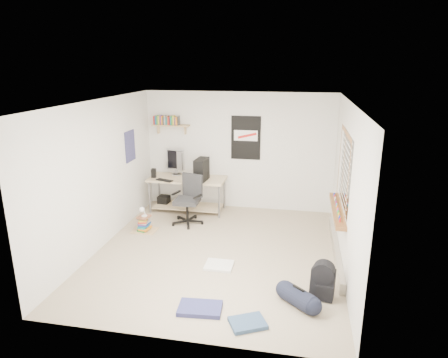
% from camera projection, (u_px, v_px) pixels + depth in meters
% --- Properties ---
extents(floor, '(4.00, 4.50, 0.01)m').
position_uv_depth(floor, '(217.00, 253.00, 6.72)').
color(floor, gray).
rests_on(floor, ground).
extents(ceiling, '(4.00, 4.50, 0.01)m').
position_uv_depth(ceiling, '(216.00, 102.00, 6.01)').
color(ceiling, white).
rests_on(ceiling, ground).
extents(back_wall, '(4.00, 0.01, 2.50)m').
position_uv_depth(back_wall, '(239.00, 151.00, 8.49)').
color(back_wall, silver).
rests_on(back_wall, ground).
extents(left_wall, '(0.01, 4.50, 2.50)m').
position_uv_depth(left_wall, '(101.00, 175.00, 6.73)').
color(left_wall, silver).
rests_on(left_wall, ground).
extents(right_wall, '(0.01, 4.50, 2.50)m').
position_uv_depth(right_wall, '(347.00, 189.00, 6.00)').
color(right_wall, silver).
rests_on(right_wall, ground).
extents(desk, '(1.75, 1.27, 0.73)m').
position_uv_depth(desk, '(188.00, 194.00, 8.50)').
color(desk, '#CAC38C').
rests_on(desk, floor).
extents(monitor_left, '(0.37, 0.27, 0.41)m').
position_uv_depth(monitor_left, '(177.00, 166.00, 8.57)').
color(monitor_left, '#A09FA4').
rests_on(monitor_left, desk).
extents(monitor_right, '(0.42, 0.17, 0.45)m').
position_uv_depth(monitor_right, '(175.00, 165.00, 8.57)').
color(monitor_right, '#9F9EA3').
rests_on(monitor_right, desk).
extents(pc_tower, '(0.24, 0.45, 0.46)m').
position_uv_depth(pc_tower, '(202.00, 170.00, 8.16)').
color(pc_tower, black).
rests_on(pc_tower, desk).
extents(keyboard, '(0.38, 0.24, 0.02)m').
position_uv_depth(keyboard, '(164.00, 180.00, 8.20)').
color(keyboard, black).
rests_on(keyboard, desk).
extents(speaker_left, '(0.11, 0.11, 0.19)m').
position_uv_depth(speaker_left, '(154.00, 173.00, 8.41)').
color(speaker_left, black).
rests_on(speaker_left, desk).
extents(speaker_right, '(0.10, 0.10, 0.17)m').
position_uv_depth(speaker_right, '(206.00, 176.00, 8.25)').
color(speaker_right, black).
rests_on(speaker_right, desk).
extents(office_chair, '(0.80, 0.80, 0.98)m').
position_uv_depth(office_chair, '(187.00, 200.00, 7.79)').
color(office_chair, '#252527').
rests_on(office_chair, floor).
extents(wall_shelf, '(0.80, 0.22, 0.24)m').
position_uv_depth(wall_shelf, '(171.00, 125.00, 8.49)').
color(wall_shelf, tan).
rests_on(wall_shelf, back_wall).
extents(poster_back_wall, '(0.62, 0.03, 0.92)m').
position_uv_depth(poster_back_wall, '(246.00, 138.00, 8.35)').
color(poster_back_wall, black).
rests_on(poster_back_wall, back_wall).
extents(poster_left_wall, '(0.02, 0.42, 0.60)m').
position_uv_depth(poster_left_wall, '(130.00, 146.00, 7.78)').
color(poster_left_wall, navy).
rests_on(poster_left_wall, left_wall).
extents(window, '(0.10, 1.50, 1.26)m').
position_uv_depth(window, '(343.00, 170.00, 6.23)').
color(window, brown).
rests_on(window, right_wall).
extents(baseboard_heater, '(0.08, 2.50, 0.18)m').
position_uv_depth(baseboard_heater, '(336.00, 249.00, 6.61)').
color(baseboard_heater, '#B7B2A8').
rests_on(baseboard_heater, floor).
extents(backpack, '(0.36, 0.31, 0.42)m').
position_uv_depth(backpack, '(322.00, 284.00, 5.38)').
color(backpack, black).
rests_on(backpack, floor).
extents(duffel_bag, '(0.35, 0.35, 0.49)m').
position_uv_depth(duffel_bag, '(298.00, 296.00, 5.21)').
color(duffel_bag, black).
rests_on(duffel_bag, floor).
extents(tshirt, '(0.43, 0.37, 0.04)m').
position_uv_depth(tshirt, '(219.00, 265.00, 6.24)').
color(tshirt, silver).
rests_on(tshirt, floor).
extents(jeans_a, '(0.58, 0.40, 0.06)m').
position_uv_depth(jeans_a, '(200.00, 308.00, 5.14)').
color(jeans_a, navy).
rests_on(jeans_a, floor).
extents(jeans_b, '(0.52, 0.48, 0.05)m').
position_uv_depth(jeans_b, '(248.00, 323.00, 4.86)').
color(jeans_b, navy).
rests_on(jeans_b, floor).
extents(book_stack, '(0.45, 0.37, 0.30)m').
position_uv_depth(book_stack, '(144.00, 223.00, 7.53)').
color(book_stack, brown).
rests_on(book_stack, floor).
extents(desk_lamp, '(0.12, 0.19, 0.18)m').
position_uv_depth(desk_lamp, '(144.00, 212.00, 7.44)').
color(desk_lamp, silver).
rests_on(desk_lamp, book_stack).
extents(subwoofer, '(0.24, 0.24, 0.26)m').
position_uv_depth(subwoofer, '(164.00, 201.00, 8.74)').
color(subwoofer, black).
rests_on(subwoofer, floor).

